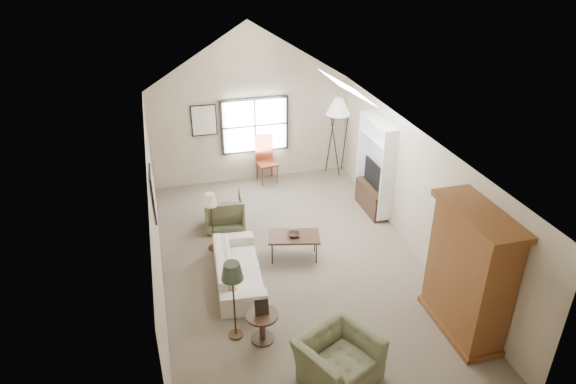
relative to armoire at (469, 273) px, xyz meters
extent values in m
cube|color=#706250|center=(-2.18, 2.40, -1.10)|extent=(5.00, 8.00, 0.01)
cube|color=tan|center=(-2.18, 6.40, 0.15)|extent=(5.00, 0.01, 2.50)
cube|color=tan|center=(-2.18, -1.60, 0.15)|extent=(5.00, 0.01, 2.50)
cube|color=tan|center=(-4.68, 2.40, 0.15)|extent=(0.01, 8.00, 2.50)
cube|color=tan|center=(0.32, 2.40, 0.15)|extent=(0.01, 8.00, 2.50)
cube|color=black|center=(-2.08, 6.36, 0.35)|extent=(1.72, 0.08, 1.42)
cube|color=black|center=(-4.65, 2.70, 0.65)|extent=(0.68, 0.04, 0.88)
cube|color=black|center=(-3.33, 6.37, 0.60)|extent=(0.62, 0.04, 0.78)
cube|color=brown|center=(0.00, 0.00, 0.00)|extent=(0.60, 1.50, 2.20)
cube|color=white|center=(0.16, 4.00, 0.05)|extent=(0.32, 1.30, 2.10)
cube|color=#382316|center=(0.14, 4.00, -0.80)|extent=(0.34, 1.18, 0.60)
cube|color=black|center=(0.14, 4.00, -0.18)|extent=(0.05, 0.90, 0.55)
imported|color=silver|center=(-3.30, 2.16, -0.80)|extent=(0.96, 2.13, 0.61)
imported|color=#6B6C4C|center=(-2.30, -0.47, -0.75)|extent=(1.39, 1.33, 0.71)
imported|color=#5D6446|center=(-3.26, 4.17, -0.71)|extent=(0.90, 0.93, 0.79)
cube|color=#3B2118|center=(-2.11, 2.62, -0.84)|extent=(1.11, 0.78, 0.51)
imported|color=#331F14|center=(-2.11, 2.62, -0.56)|extent=(0.29, 0.29, 0.06)
cylinder|color=#3A2A18|center=(-3.20, 0.56, -0.84)|extent=(0.56, 0.56, 0.52)
cube|color=brown|center=(-1.85, 6.10, -0.49)|extent=(0.53, 0.53, 1.21)
camera|label=1|loc=(-4.42, -5.53, 4.85)|focal=32.00mm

